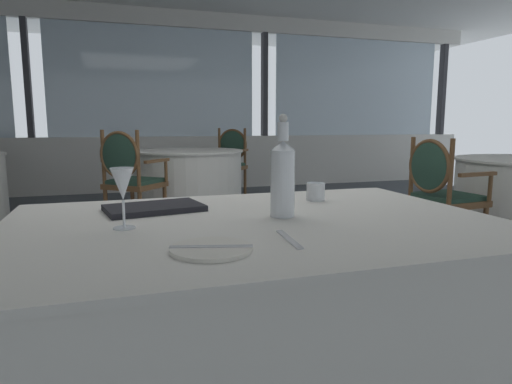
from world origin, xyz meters
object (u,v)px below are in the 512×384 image
(water_bottle, at_px, (283,176))
(wine_glass, at_px, (123,186))
(menu_book, at_px, (154,208))
(water_tumbler, at_px, (316,192))
(dining_chair_1_0, at_px, (129,173))
(dining_chair_2_0, at_px, (440,187))
(side_plate, at_px, (211,249))
(dining_chair_1_1, at_px, (229,158))

(water_bottle, xyz_separation_m, wine_glass, (-0.50, -0.02, -0.01))
(wine_glass, distance_m, menu_book, 0.30)
(water_tumbler, height_order, dining_chair_1_0, dining_chair_1_0)
(dining_chair_1_0, xyz_separation_m, dining_chair_2_0, (2.33, -1.50, -0.03))
(side_plate, bearing_deg, water_bottle, 46.88)
(dining_chair_1_0, bearing_deg, water_bottle, -132.07)
(water_bottle, height_order, dining_chair_2_0, water_bottle)
(side_plate, relative_size, dining_chair_2_0, 0.21)
(water_tumbler, bearing_deg, water_bottle, -133.42)
(water_tumbler, relative_size, dining_chair_2_0, 0.08)
(water_bottle, xyz_separation_m, dining_chair_1_1, (0.99, 4.67, -0.30))
(menu_book, relative_size, dining_chair_2_0, 0.35)
(side_plate, distance_m, dining_chair_1_0, 3.37)
(water_tumbler, distance_m, dining_chair_1_1, 4.49)
(water_tumbler, relative_size, dining_chair_1_1, 0.07)
(menu_book, bearing_deg, dining_chair_1_0, 79.66)
(side_plate, distance_m, menu_book, 0.56)
(menu_book, distance_m, dining_chair_1_0, 2.82)
(water_tumbler, bearing_deg, dining_chair_1_0, 102.99)
(side_plate, relative_size, dining_chair_1_0, 0.20)
(side_plate, bearing_deg, dining_chair_2_0, 39.89)
(menu_book, xyz_separation_m, dining_chair_1_1, (1.38, 4.45, -0.18))
(water_bottle, height_order, water_tumbler, water_bottle)
(water_bottle, bearing_deg, dining_chair_1_0, 97.60)
(dining_chair_1_1, bearing_deg, water_tumbler, 30.74)
(wine_glass, relative_size, water_tumbler, 2.44)
(water_bottle, relative_size, wine_glass, 1.87)
(water_bottle, xyz_separation_m, dining_chair_2_0, (1.92, 1.54, -0.33))
(side_plate, xyz_separation_m, menu_book, (-0.09, 0.56, 0.01))
(water_bottle, relative_size, dining_chair_1_0, 0.34)
(water_bottle, height_order, wine_glass, water_bottle)
(side_plate, height_order, water_bottle, water_bottle)
(side_plate, xyz_separation_m, water_bottle, (0.31, 0.33, 0.13))
(menu_book, bearing_deg, wine_glass, -123.50)
(water_bottle, bearing_deg, menu_book, 150.23)
(wine_glass, xyz_separation_m, dining_chair_1_1, (1.49, 4.70, -0.29))
(dining_chair_2_0, bearing_deg, dining_chair_1_0, 141.22)
(wine_glass, distance_m, water_tumbler, 0.79)
(side_plate, bearing_deg, dining_chair_1_1, 75.51)
(side_plate, height_order, dining_chair_1_1, dining_chair_1_1)
(wine_glass, relative_size, dining_chair_2_0, 0.19)
(dining_chair_2_0, bearing_deg, dining_chair_1_1, 100.67)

